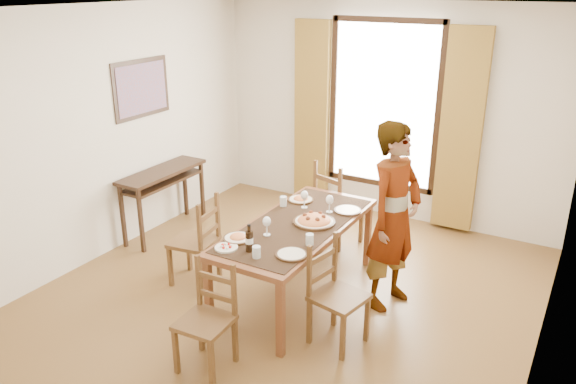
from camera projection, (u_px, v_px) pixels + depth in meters
The scene contains 22 objects.
ground at pixel (284, 298), 5.49m from camera, with size 5.00×5.00×0.00m, color brown.
room_shell at pixel (291, 143), 5.05m from camera, with size 4.60×5.10×2.74m.
console_table at pixel (163, 179), 6.68m from camera, with size 0.38×1.20×0.80m.
dining_table at pixel (297, 230), 5.32m from camera, with size 0.84×1.95×0.76m.
chair_west at pixel (197, 243), 5.64m from camera, with size 0.47×0.47×0.94m.
chair_north at pixel (337, 206), 6.48m from camera, with size 0.56×0.56×1.01m.
chair_south at pixel (207, 321), 4.40m from camera, with size 0.41×0.41×0.88m.
chair_east at pixel (336, 297), 4.70m from camera, with size 0.48×0.48×0.92m.
man at pixel (394, 217), 5.12m from camera, with size 0.58×0.74×1.78m, color gray.
plate_sw at pixel (238, 236), 4.98m from camera, with size 0.27×0.27×0.05m, color silver, non-canonical shape.
plate_se at pixel (291, 253), 4.68m from camera, with size 0.27×0.27×0.05m, color silver, non-canonical shape.
plate_nw at pixel (301, 198), 5.84m from camera, with size 0.27×0.27×0.05m, color silver, non-canonical shape.
plate_ne at pixel (348, 209), 5.57m from camera, with size 0.27×0.27×0.05m, color silver, non-canonical shape.
pasta_platter at pixel (314, 218), 5.30m from camera, with size 0.40×0.40×0.10m, color #AF1A16, non-canonical shape.
caprese_plate at pixel (226, 246), 4.81m from camera, with size 0.20×0.20×0.04m, color silver, non-canonical shape.
wine_glass_a at pixel (267, 226), 5.03m from camera, with size 0.08×0.08×0.18m, color white, non-canonical shape.
wine_glass_b at pixel (329, 204), 5.53m from camera, with size 0.08×0.08×0.18m, color white, non-canonical shape.
wine_glass_c at pixel (304, 199), 5.64m from camera, with size 0.08×0.08×0.18m, color white, non-canonical shape.
tumbler_a at pixel (310, 239), 4.87m from camera, with size 0.07×0.07×0.10m, color silver.
tumbler_b at pixel (283, 201), 5.70m from camera, with size 0.07×0.07×0.10m, color silver.
tumbler_c at pixel (256, 252), 4.64m from camera, with size 0.07×0.07×0.10m, color silver.
wine_bottle at pixel (249, 238), 4.73m from camera, with size 0.07×0.07×0.25m, color black, non-canonical shape.
Camera 1 is at (2.41, -4.10, 2.93)m, focal length 35.00 mm.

